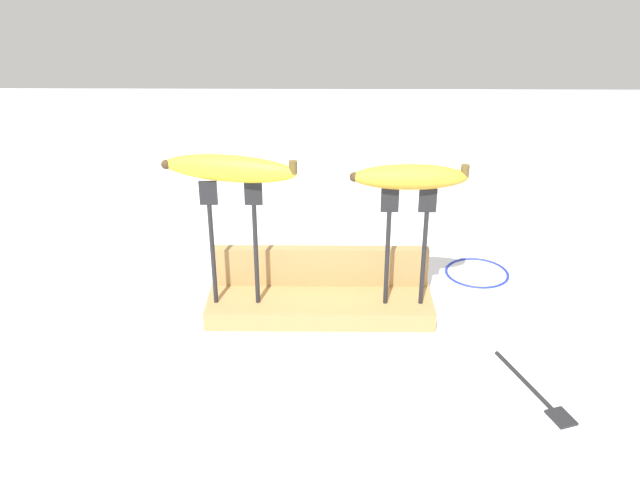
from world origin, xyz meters
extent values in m
plane|color=silver|center=(0.00, 0.00, 0.00)|extent=(3.00, 3.00, 0.00)
cube|color=#A87F4C|center=(0.00, 0.00, 0.02)|extent=(0.35, 0.11, 0.03)
cube|color=#A87F4C|center=(0.00, 0.04, 0.06)|extent=(0.35, 0.02, 0.06)
cylinder|color=black|center=(-0.16, -0.02, 0.11)|extent=(0.01, 0.01, 0.16)
cube|color=black|center=(-0.16, -0.02, 0.21)|extent=(0.03, 0.00, 0.04)
cylinder|color=black|center=(-0.10, -0.02, 0.11)|extent=(0.01, 0.01, 0.16)
cube|color=black|center=(-0.10, -0.02, 0.21)|extent=(0.03, 0.00, 0.04)
cylinder|color=black|center=(0.10, -0.02, 0.11)|extent=(0.01, 0.01, 0.15)
cube|color=black|center=(0.10, -0.02, 0.20)|extent=(0.03, 0.00, 0.04)
cylinder|color=black|center=(0.16, -0.02, 0.11)|extent=(0.01, 0.01, 0.15)
cube|color=black|center=(0.16, -0.02, 0.20)|extent=(0.03, 0.00, 0.04)
ellipsoid|color=yellow|center=(-0.13, -0.02, 0.25)|extent=(0.20, 0.07, 0.04)
cylinder|color=brown|center=(-0.04, -0.04, 0.26)|extent=(0.01, 0.01, 0.02)
sphere|color=#3F2D19|center=(-0.22, 0.00, 0.25)|extent=(0.01, 0.01, 0.01)
ellipsoid|color=gold|center=(0.13, -0.02, 0.24)|extent=(0.17, 0.04, 0.04)
cylinder|color=brown|center=(0.21, -0.02, 0.25)|extent=(0.01, 0.01, 0.02)
sphere|color=#3F2D19|center=(0.05, -0.02, 0.24)|extent=(0.01, 0.01, 0.01)
cylinder|color=black|center=(0.28, -0.17, 0.00)|extent=(0.05, 0.13, 0.01)
cube|color=black|center=(0.31, -0.25, 0.00)|extent=(0.04, 0.04, 0.01)
torus|color=#1E2DA5|center=(0.28, 0.14, 0.00)|extent=(0.11, 0.11, 0.01)
camera|label=1|loc=(0.01, -0.97, 0.59)|focal=39.74mm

